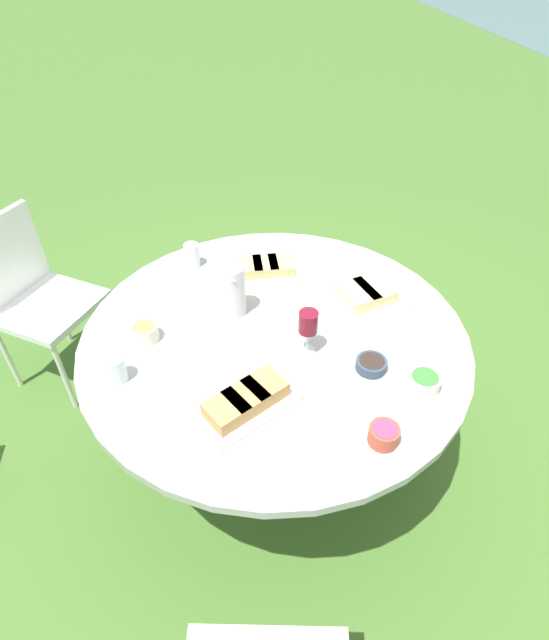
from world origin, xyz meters
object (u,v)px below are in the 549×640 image
object	(u,v)px
water_pitcher	(234,290)
wine_glass	(308,324)
chair_near_left	(32,291)
dining_table	(274,349)

from	to	relation	value
water_pitcher	wine_glass	world-z (taller)	water_pitcher
water_pitcher	chair_near_left	bearing A→B (deg)	-119.56
dining_table	water_pitcher	bearing A→B (deg)	-136.35
water_pitcher	wine_glass	xyz separation A→B (m)	(0.27, 0.24, 0.02)
chair_near_left	water_pitcher	xyz separation A→B (m)	(0.54, 0.96, 0.30)
dining_table	water_pitcher	xyz separation A→B (m)	(-0.15, -0.14, 0.20)
water_pitcher	wine_glass	distance (m)	0.36
dining_table	chair_near_left	distance (m)	1.30
dining_table	water_pitcher	distance (m)	0.28
dining_table	chair_near_left	xyz separation A→B (m)	(-0.69, -1.10, -0.10)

